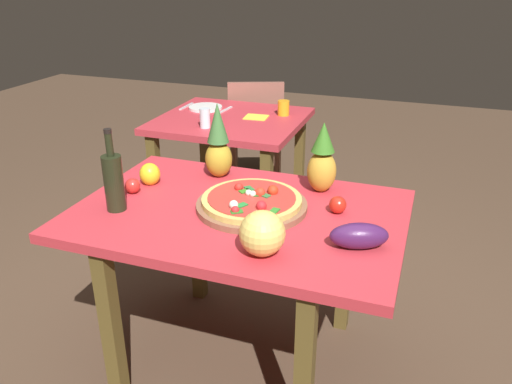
{
  "coord_description": "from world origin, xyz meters",
  "views": [
    {
      "loc": [
        0.67,
        -1.67,
        1.63
      ],
      "look_at": [
        0.04,
        0.08,
        0.79
      ],
      "focal_mm": 36.03,
      "sensor_mm": 36.0,
      "label": 1
    }
  ],
  "objects_px": {
    "display_table": "(239,231)",
    "knife_utensil": "(225,110)",
    "drinking_glass_water": "(205,118)",
    "eggplant": "(359,236)",
    "pizza_board": "(252,206)",
    "drinking_glass_juice": "(284,108)",
    "napkin_folded": "(256,117)",
    "tomato_at_corner": "(338,205)",
    "dining_chair": "(255,128)",
    "background_table": "(231,136)",
    "pineapple_left": "(322,161)",
    "dinner_plate": "(206,108)",
    "wine_bottle": "(114,181)",
    "melon": "(262,233)",
    "pineapple_right": "(218,144)",
    "tomato_by_bottle": "(133,186)",
    "bell_pepper": "(150,174)",
    "fork_utensil": "(186,106)",
    "pizza": "(252,200)"
  },
  "relations": [
    {
      "from": "dining_chair",
      "to": "dinner_plate",
      "type": "distance_m",
      "value": 0.59
    },
    {
      "from": "eggplant",
      "to": "dining_chair",
      "type": "bearing_deg",
      "value": 118.65
    },
    {
      "from": "tomato_at_corner",
      "to": "napkin_folded",
      "type": "xyz_separation_m",
      "value": [
        -0.74,
        1.14,
        -0.03
      ]
    },
    {
      "from": "pineapple_left",
      "to": "bell_pepper",
      "type": "xyz_separation_m",
      "value": [
        -0.72,
        -0.18,
        -0.09
      ]
    },
    {
      "from": "bell_pepper",
      "to": "napkin_folded",
      "type": "relative_size",
      "value": 0.7
    },
    {
      "from": "wine_bottle",
      "to": "melon",
      "type": "xyz_separation_m",
      "value": [
        0.64,
        -0.13,
        -0.04
      ]
    },
    {
      "from": "pineapple_right",
      "to": "eggplant",
      "type": "xyz_separation_m",
      "value": [
        0.7,
        -0.43,
        -0.11
      ]
    },
    {
      "from": "pizza_board",
      "to": "napkin_folded",
      "type": "xyz_separation_m",
      "value": [
        -0.41,
        1.22,
        -0.01
      ]
    },
    {
      "from": "wine_bottle",
      "to": "knife_utensil",
      "type": "relative_size",
      "value": 1.82
    },
    {
      "from": "dining_chair",
      "to": "pizza",
      "type": "distance_m",
      "value": 1.93
    },
    {
      "from": "drinking_glass_juice",
      "to": "napkin_folded",
      "type": "distance_m",
      "value": 0.19
    },
    {
      "from": "pineapple_right",
      "to": "dinner_plate",
      "type": "distance_m",
      "value": 1.18
    },
    {
      "from": "dining_chair",
      "to": "wine_bottle",
      "type": "height_order",
      "value": "wine_bottle"
    },
    {
      "from": "display_table",
      "to": "dinner_plate",
      "type": "bearing_deg",
      "value": 119.57
    },
    {
      "from": "display_table",
      "to": "napkin_folded",
      "type": "height_order",
      "value": "napkin_folded"
    },
    {
      "from": "display_table",
      "to": "wine_bottle",
      "type": "distance_m",
      "value": 0.52
    },
    {
      "from": "bell_pepper",
      "to": "knife_utensil",
      "type": "relative_size",
      "value": 0.55
    },
    {
      "from": "knife_utensil",
      "to": "napkin_folded",
      "type": "relative_size",
      "value": 1.29
    },
    {
      "from": "pizza_board",
      "to": "drinking_glass_water",
      "type": "distance_m",
      "value": 1.11
    },
    {
      "from": "tomato_at_corner",
      "to": "drinking_glass_water",
      "type": "relative_size",
      "value": 0.59
    },
    {
      "from": "tomato_at_corner",
      "to": "drinking_glass_juice",
      "type": "distance_m",
      "value": 1.39
    },
    {
      "from": "display_table",
      "to": "melon",
      "type": "relative_size",
      "value": 8.27
    },
    {
      "from": "drinking_glass_water",
      "to": "eggplant",
      "type": "bearing_deg",
      "value": -45.37
    },
    {
      "from": "knife_utensil",
      "to": "drinking_glass_water",
      "type": "bearing_deg",
      "value": -79.77
    },
    {
      "from": "display_table",
      "to": "eggplant",
      "type": "distance_m",
      "value": 0.52
    },
    {
      "from": "pizza",
      "to": "pineapple_right",
      "type": "distance_m",
      "value": 0.39
    },
    {
      "from": "pizza",
      "to": "fork_utensil",
      "type": "relative_size",
      "value": 2.18
    },
    {
      "from": "background_table",
      "to": "pineapple_left",
      "type": "distance_m",
      "value": 1.22
    },
    {
      "from": "display_table",
      "to": "knife_utensil",
      "type": "distance_m",
      "value": 1.47
    },
    {
      "from": "bell_pepper",
      "to": "wine_bottle",
      "type": "bearing_deg",
      "value": -88.79
    },
    {
      "from": "drinking_glass_juice",
      "to": "knife_utensil",
      "type": "xyz_separation_m",
      "value": [
        -0.39,
        -0.02,
        -0.04
      ]
    },
    {
      "from": "pizza_board",
      "to": "melon",
      "type": "bearing_deg",
      "value": -64.16
    },
    {
      "from": "pineapple_left",
      "to": "tomato_by_bottle",
      "type": "bearing_deg",
      "value": -158.79
    },
    {
      "from": "eggplant",
      "to": "napkin_folded",
      "type": "distance_m",
      "value": 1.62
    },
    {
      "from": "dining_chair",
      "to": "pizza",
      "type": "relative_size",
      "value": 2.17
    },
    {
      "from": "tomato_at_corner",
      "to": "dining_chair",
      "type": "bearing_deg",
      "value": 118.93
    },
    {
      "from": "eggplant",
      "to": "tomato_at_corner",
      "type": "bearing_deg",
      "value": 116.59
    },
    {
      "from": "pizza_board",
      "to": "tomato_at_corner",
      "type": "relative_size",
      "value": 6.48
    },
    {
      "from": "wine_bottle",
      "to": "melon",
      "type": "height_order",
      "value": "wine_bottle"
    },
    {
      "from": "tomato_by_bottle",
      "to": "drinking_glass_water",
      "type": "relative_size",
      "value": 0.56
    },
    {
      "from": "display_table",
      "to": "pizza_board",
      "type": "height_order",
      "value": "pizza_board"
    },
    {
      "from": "display_table",
      "to": "fork_utensil",
      "type": "height_order",
      "value": "fork_utensil"
    },
    {
      "from": "tomato_at_corner",
      "to": "eggplant",
      "type": "bearing_deg",
      "value": -63.41
    },
    {
      "from": "background_table",
      "to": "pizza_board",
      "type": "bearing_deg",
      "value": -64.14
    },
    {
      "from": "pineapple_left",
      "to": "eggplant",
      "type": "height_order",
      "value": "pineapple_left"
    },
    {
      "from": "background_table",
      "to": "drinking_glass_juice",
      "type": "relative_size",
      "value": 9.44
    },
    {
      "from": "tomato_at_corner",
      "to": "dinner_plate",
      "type": "height_order",
      "value": "tomato_at_corner"
    },
    {
      "from": "pineapple_left",
      "to": "eggplant",
      "type": "relative_size",
      "value": 1.5
    },
    {
      "from": "pineapple_left",
      "to": "napkin_folded",
      "type": "height_order",
      "value": "pineapple_left"
    },
    {
      "from": "display_table",
      "to": "napkin_folded",
      "type": "bearing_deg",
      "value": 106.59
    }
  ]
}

